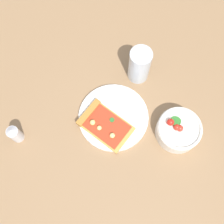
% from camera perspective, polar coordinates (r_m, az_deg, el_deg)
% --- Properties ---
extents(ground_plane, '(2.40, 2.40, 0.00)m').
position_cam_1_polar(ground_plane, '(0.92, 0.96, -1.47)').
color(ground_plane, '#93704C').
rests_on(ground_plane, ground).
extents(plate, '(0.22, 0.22, 0.01)m').
position_cam_1_polar(plate, '(0.91, 0.20, -1.21)').
color(plate, white).
rests_on(plate, ground_plane).
extents(pizza_slice_main, '(0.17, 0.13, 0.02)m').
position_cam_1_polar(pizza_slice_main, '(0.89, -1.83, -2.34)').
color(pizza_slice_main, gold).
rests_on(pizza_slice_main, plate).
extents(salad_bowl, '(0.13, 0.13, 0.07)m').
position_cam_1_polar(salad_bowl, '(0.90, 12.95, -3.47)').
color(salad_bowl, white).
rests_on(salad_bowl, ground_plane).
extents(soda_glass, '(0.07, 0.07, 0.13)m').
position_cam_1_polar(soda_glass, '(0.93, 5.39, 9.02)').
color(soda_glass, silver).
rests_on(soda_glass, ground_plane).
extents(pepper_shaker, '(0.04, 0.04, 0.08)m').
position_cam_1_polar(pepper_shaker, '(0.91, -18.64, -4.12)').
color(pepper_shaker, silver).
rests_on(pepper_shaker, ground_plane).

